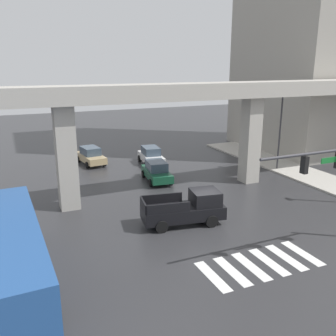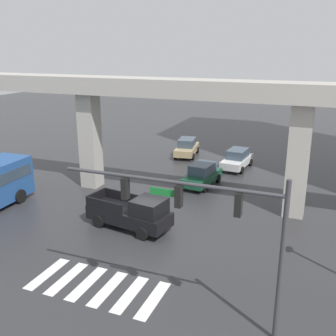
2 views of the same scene
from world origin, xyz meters
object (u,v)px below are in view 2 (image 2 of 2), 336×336
at_px(sedan_dark_green, 202,175).
at_px(sedan_tan, 187,147).
at_px(sedan_white, 237,159).
at_px(traffic_signal_mast, 208,214).
at_px(pickup_truck, 133,213).

distance_m(sedan_dark_green, sedan_tan, 8.76).
height_order(sedan_white, traffic_signal_mast, traffic_signal_mast).
relative_size(sedan_white, sedan_tan, 0.99).
height_order(sedan_white, sedan_dark_green, same).
xyz_separation_m(pickup_truck, sedan_tan, (-2.45, 16.72, -0.14)).
bearing_deg(sedan_white, traffic_signal_mast, -81.16).
distance_m(sedan_tan, traffic_signal_mast, 24.93).
distance_m(sedan_white, sedan_dark_green, 5.67).
bearing_deg(traffic_signal_mast, pickup_truck, 134.87).
distance_m(sedan_white, traffic_signal_mast, 21.24).
height_order(sedan_dark_green, sedan_tan, same).
bearing_deg(sedan_dark_green, pickup_truck, -99.60).
bearing_deg(sedan_dark_green, traffic_signal_mast, -72.53).
relative_size(pickup_truck, sedan_dark_green, 1.19).
relative_size(pickup_truck, sedan_tan, 1.19).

